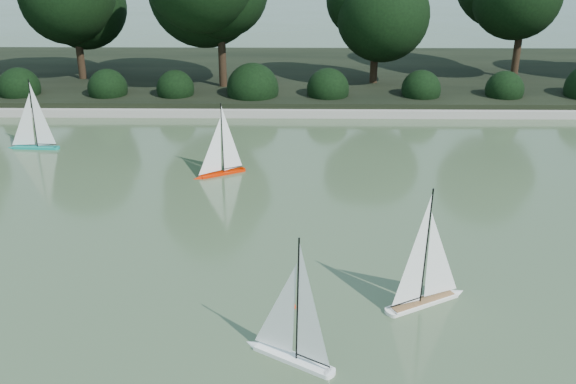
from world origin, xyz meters
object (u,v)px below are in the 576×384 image
Objects in this scene: sailboat_white_b at (430,284)px; race_buoy at (290,307)px; sailboat_orange at (218,163)px; sailboat_white_a at (286,339)px; sailboat_teal at (30,137)px.

sailboat_white_b is 11.68× the size of race_buoy.
sailboat_white_b is at bearing -54.92° from sailboat_orange.
sailboat_orange is at bearing 103.84° from sailboat_white_a.
sailboat_white_a is 0.93× the size of sailboat_white_b.
sailboat_teal reaches higher than sailboat_white_a.
sailboat_white_b is at bearing 33.27° from sailboat_white_a.
sailboat_white_a is 0.98× the size of sailboat_teal.
sailboat_teal reaches higher than race_buoy.
sailboat_teal is (-3.95, 1.48, 0.02)m from sailboat_orange.
sailboat_white_a is 10.87× the size of race_buoy.
sailboat_white_b is 1.06× the size of sailboat_teal.
sailboat_white_a is 1.06× the size of sailboat_orange.
sailboat_orange is 4.59m from race_buoy.
sailboat_white_b reaches higher than sailboat_white_a.
sailboat_orange is 4.22m from sailboat_teal.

